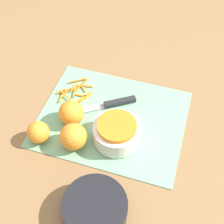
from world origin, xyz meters
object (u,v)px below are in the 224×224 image
bowl_dark (95,208)px  orange_right (38,132)px  knife (112,104)px  orange_back (73,137)px  orange_left (71,113)px  bowl_speckled (117,132)px

bowl_dark → orange_right: (0.24, -0.17, 0.01)m
bowl_dark → orange_right: orange_right is taller
knife → orange_back: 0.20m
orange_left → knife: bearing=-135.8°
knife → bowl_speckled: bearing=79.9°
knife → orange_right: 0.26m
bowl_speckled → orange_right: (0.23, 0.07, -0.00)m
bowl_speckled → orange_right: 0.24m
bowl_speckled → knife: size_ratio=0.64×
bowl_speckled → orange_left: (0.16, -0.02, 0.00)m
bowl_dark → orange_left: size_ratio=2.11×
orange_right → orange_back: bearing=-173.3°
bowl_speckled → bowl_dark: bowl_speckled is taller
knife → orange_left: orange_left is taller
bowl_speckled → orange_left: size_ratio=1.79×
knife → orange_right: size_ratio=3.31×
orange_right → orange_back: (-0.11, -0.01, 0.01)m
knife → orange_back: (0.06, 0.18, 0.03)m
orange_left → orange_right: size_ratio=1.18×
bowl_dark → orange_left: bearing=-57.0°
bowl_speckled → bowl_dark: size_ratio=0.85×
knife → bowl_dark: bearing=67.1°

